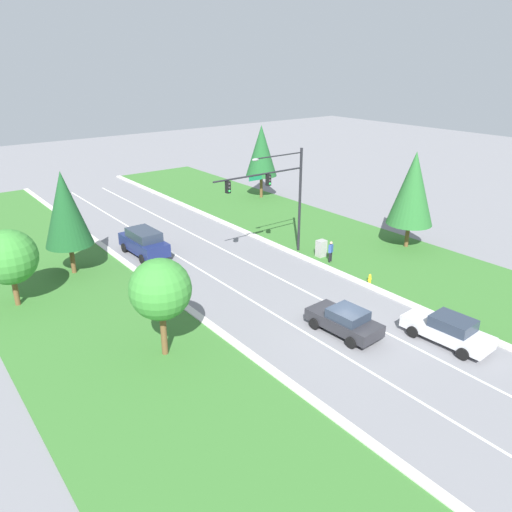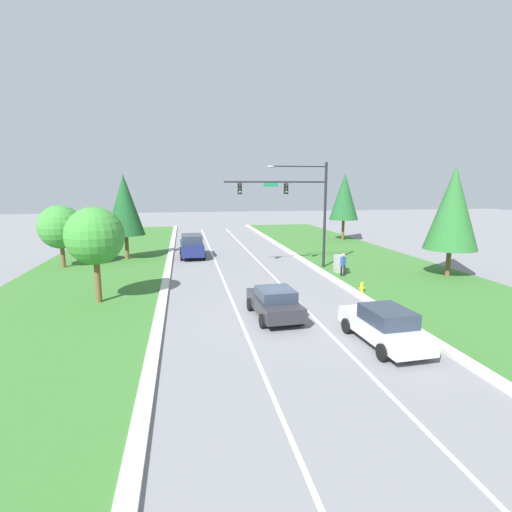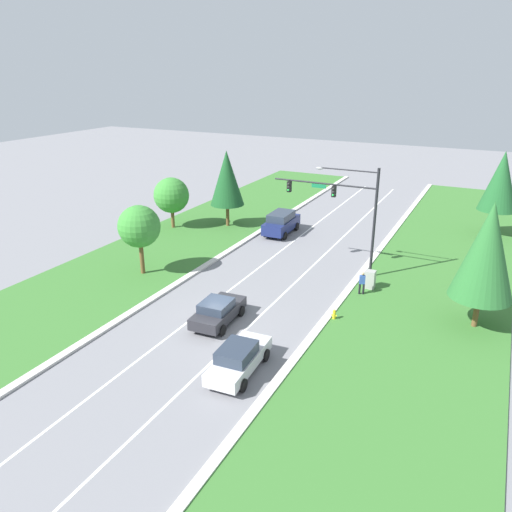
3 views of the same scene
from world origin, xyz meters
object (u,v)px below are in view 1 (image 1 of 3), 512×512
Objects in this scene: conifer_far_right_tree at (261,151)px; oak_far_left_tree at (9,257)px; silver_sedan at (448,330)px; navy_suv at (144,242)px; conifer_near_right_tree at (413,189)px; oak_near_left_tree at (160,290)px; traffic_signal_mast at (278,189)px; utility_cabinet at (321,249)px; charcoal_sedan at (345,321)px; fire_hydrant at (370,279)px; pedestrian at (331,251)px; conifer_mid_left_tree at (65,209)px.

oak_far_left_tree is (-27.64, -11.05, -1.88)m from conifer_far_right_tree.
navy_suv is (-7.22, 21.68, 0.26)m from silver_sedan.
oak_near_left_tree is (-22.92, -2.29, -1.14)m from conifer_near_right_tree.
utility_cabinet is at bearing -36.98° from traffic_signal_mast.
silver_sedan is at bearing -51.61° from charcoal_sedan.
oak_near_left_tree reaches higher than fire_hydrant.
fire_hydrant is at bearing -29.11° from oak_far_left_tree.
navy_suv is 0.64× the size of conifer_near_right_tree.
silver_sedan is 7.99m from fire_hydrant.
charcoal_sedan is 0.82× the size of oak_near_left_tree.
conifer_near_right_tree is at bearing -16.44° from oak_far_left_tree.
navy_suv is 14.28m from pedestrian.
utility_cabinet is (6.97, 8.98, -0.09)m from charcoal_sedan.
charcoal_sedan is at bearing -155.51° from conifer_near_right_tree.
fire_hydrant is 0.14× the size of oak_far_left_tree.
pedestrian is 8.35m from conifer_near_right_tree.
charcoal_sedan is 6.21× the size of fire_hydrant.
pedestrian reaches higher than silver_sedan.
conifer_mid_left_tree is (-9.16, 17.36, 3.98)m from charcoal_sedan.
utility_cabinet is 0.28× the size of oak_far_left_tree.
utility_cabinet is 16.92m from oak_near_left_tree.
conifer_far_right_tree is (22.99, 21.48, 1.40)m from oak_near_left_tree.
traffic_signal_mast is at bearing 27.76° from oak_near_left_tree.
silver_sedan is (3.62, -4.07, 0.03)m from charcoal_sedan.
charcoal_sedan is 5.44m from silver_sedan.
charcoal_sedan is 0.87× the size of navy_suv.
conifer_near_right_tree is (7.78, 2.88, 4.51)m from fire_hydrant.
oak_near_left_tree is at bearing 152.24° from charcoal_sedan.
conifer_far_right_tree is 24.61m from conifer_mid_left_tree.
pedestrian is at bearing 71.85° from silver_sedan.
silver_sedan is at bearing 55.62° from pedestrian.
navy_suv is 19.76m from conifer_far_right_tree.
conifer_mid_left_tree is (-23.21, -8.19, -0.36)m from conifer_far_right_tree.
utility_cabinet is 1.95× the size of fire_hydrant.
fire_hydrant is 0.13× the size of oak_near_left_tree.
fire_hydrant is at bearing -75.59° from traffic_signal_mast.
fire_hydrant is 0.09× the size of conifer_far_right_tree.
silver_sedan is 2.83× the size of pedestrian.
charcoal_sedan is 3.18× the size of utility_cabinet.
oak_far_left_tree is at bearing 114.04° from oak_near_left_tree.
conifer_far_right_tree is at bearing 22.68° from navy_suv.
utility_cabinet reaches higher than fire_hydrant.
traffic_signal_mast is at bearing -25.27° from conifer_mid_left_tree.
oak_near_left_tree is at bearing -65.96° from oak_far_left_tree.
utility_cabinet is 0.19× the size of conifer_mid_left_tree.
traffic_signal_mast is 17.52m from conifer_far_right_tree.
charcoal_sedan is 10.26m from pedestrian.
traffic_signal_mast is 11.59× the size of fire_hydrant.
pedestrian is 4.34m from fire_hydrant.
silver_sedan is 0.97× the size of oak_far_left_tree.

